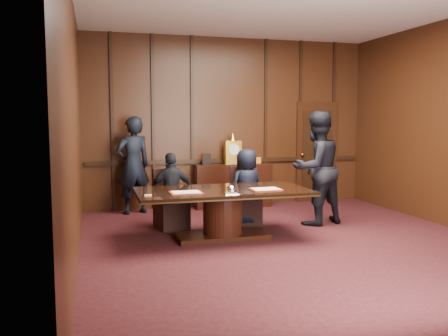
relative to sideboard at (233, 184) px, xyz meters
name	(u,v)px	position (x,y,z in m)	size (l,w,h in m)	color
room	(300,126)	(0.07, -3.12, 1.24)	(7.00, 7.04, 3.50)	black
sideboard	(233,184)	(0.00, 0.00, 0.00)	(1.60, 0.45, 1.54)	black
conference_table	(223,206)	(-0.90, -2.50, 0.02)	(2.62, 1.32, 0.76)	black
folder_left	(186,192)	(-1.50, -2.68, 0.28)	(0.46, 0.33, 0.02)	#A5250F
folder_right	(266,189)	(-0.28, -2.69, 0.28)	(0.47, 0.34, 0.02)	#A5250F
inkstand	(231,190)	(-0.90, -2.95, 0.33)	(0.20, 0.14, 0.12)	white
notepad	(148,195)	(-2.06, -2.79, 0.28)	(0.10, 0.07, 0.01)	#FFD77C
chair_left	(171,211)	(-1.56, -1.62, -0.19)	(0.58, 0.58, 0.99)	black
chair_right	(245,207)	(-0.25, -1.62, -0.19)	(0.52, 0.52, 0.99)	black
signatory_left	(172,191)	(-1.55, -1.70, 0.15)	(0.75, 0.31, 1.28)	black
signatory_right	(247,187)	(-0.25, -1.70, 0.17)	(0.64, 0.42, 1.32)	black
witness_left	(133,165)	(-2.05, -0.16, 0.45)	(0.68, 0.45, 1.88)	black
witness_right	(317,168)	(0.93, -1.95, 0.49)	(0.95, 0.74, 1.96)	black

